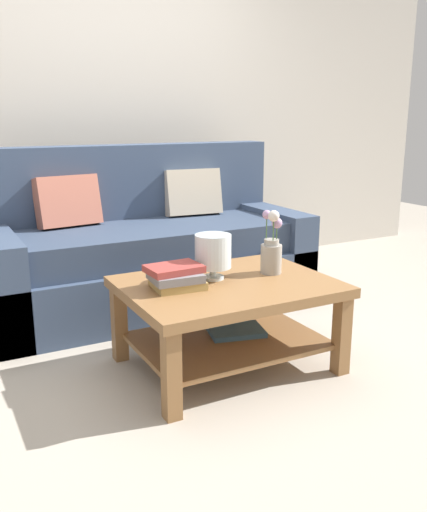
# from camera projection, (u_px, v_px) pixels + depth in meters

# --- Properties ---
(ground_plane) EXTENTS (10.00, 10.00, 0.00)m
(ground_plane) POSITION_uv_depth(u_px,v_px,m) (197.00, 344.00, 3.13)
(ground_plane) COLOR #ADA393
(back_wall) EXTENTS (6.40, 0.12, 2.70)m
(back_wall) POSITION_uv_depth(u_px,v_px,m) (99.00, 102.00, 4.21)
(back_wall) COLOR beige
(back_wall) RESTS_ON ground
(couch) EXTENTS (2.09, 0.90, 1.06)m
(couch) POSITION_uv_depth(u_px,v_px,m) (146.00, 252.00, 3.73)
(couch) COLOR #384760
(couch) RESTS_ON ground
(coffee_table) EXTENTS (1.03, 0.78, 0.45)m
(coffee_table) POSITION_uv_depth(u_px,v_px,m) (228.00, 305.00, 2.79)
(coffee_table) COLOR olive
(coffee_table) RESTS_ON ground
(book_stack_main) EXTENTS (0.27, 0.23, 0.11)m
(book_stack_main) POSITION_uv_depth(u_px,v_px,m) (176.00, 277.00, 2.65)
(book_stack_main) COLOR tan
(book_stack_main) RESTS_ON coffee_table
(glass_hurricane_vase) EXTENTS (0.18, 0.18, 0.23)m
(glass_hurricane_vase) POSITION_uv_depth(u_px,v_px,m) (213.00, 252.00, 2.78)
(glass_hurricane_vase) COLOR silver
(glass_hurricane_vase) RESTS_ON coffee_table
(flower_pitcher) EXTENTS (0.11, 0.11, 0.34)m
(flower_pitcher) POSITION_uv_depth(u_px,v_px,m) (272.00, 250.00, 2.88)
(flower_pitcher) COLOR #9E998E
(flower_pitcher) RESTS_ON coffee_table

